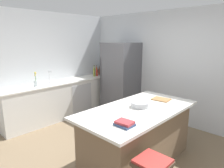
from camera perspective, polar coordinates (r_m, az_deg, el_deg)
ground_plane at (r=3.58m, az=-2.65°, el=-20.25°), size 7.20×7.20×0.00m
wall_rear at (r=4.87m, az=16.87°, el=4.54°), size 6.00×0.10×2.60m
wall_left at (r=5.12m, az=-22.05°, el=4.53°), size 0.10×6.00×2.60m
counter_run_left at (r=5.26m, az=-13.80°, el=-4.11°), size 0.63×3.05×0.91m
kitchen_island at (r=3.31m, az=7.30°, el=-14.21°), size 1.03×2.00×0.90m
refrigerator at (r=5.28m, az=2.48°, el=1.61°), size 0.82×0.77×1.86m
sink_faucet at (r=5.01m, az=-17.45°, el=2.05°), size 0.15×0.05×0.30m
flower_vase at (r=4.76m, az=-20.95°, el=0.45°), size 0.09×0.09×0.33m
gin_bottle at (r=5.96m, az=-2.55°, el=3.83°), size 0.07×0.07×0.28m
syrup_bottle at (r=5.95m, az=-3.66°, el=3.62°), size 0.06×0.06×0.24m
vinegar_bottle at (r=5.89m, az=-4.44°, el=3.72°), size 0.06×0.06×0.29m
hot_sauce_bottle at (r=5.74m, az=-4.31°, el=3.28°), size 0.05×0.05×0.24m
olive_oil_bottle at (r=5.68m, az=-5.11°, el=3.46°), size 0.06×0.06×0.32m
cookbook_stack at (r=2.52m, az=3.62°, el=-11.20°), size 0.23×0.19×0.06m
mixing_bowl at (r=3.18m, az=8.00°, el=-5.87°), size 0.28×0.28×0.08m
cutting_board at (r=3.64m, az=13.88°, el=-4.27°), size 0.32×0.26×0.02m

